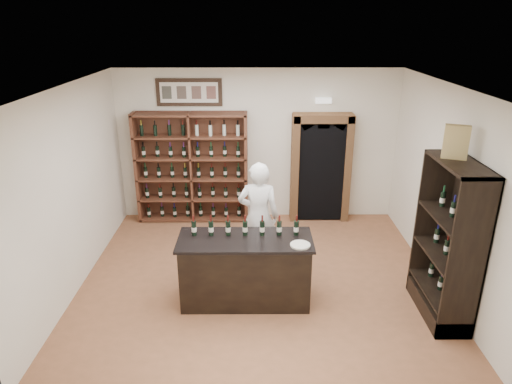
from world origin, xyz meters
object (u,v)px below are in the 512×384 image
wine_crate (456,142)px  side_cabinet (446,265)px  shopkeeper (259,216)px  wine_shelf (192,167)px  tasting_counter (245,271)px  counter_bottle_0 (194,228)px

wine_crate → side_cabinet: bearing=-48.1°
shopkeeper → wine_crate: size_ratio=4.23×
wine_shelf → tasting_counter: (1.10, -2.93, -0.61)m
tasting_counter → shopkeeper: shopkeeper is taller
tasting_counter → wine_crate: bearing=-2.8°
wine_shelf → counter_bottle_0: (0.38, -2.81, 0.01)m
tasting_counter → counter_bottle_0: 0.95m
wine_shelf → wine_crate: wine_crate is taller
tasting_counter → counter_bottle_0: bearing=170.5°
wine_shelf → shopkeeper: bearing=-56.5°
wine_shelf → shopkeeper: 2.36m
side_cabinet → counter_bottle_0: bearing=173.0°
tasting_counter → wine_crate: size_ratio=4.39×
wine_shelf → side_cabinet: same height
side_cabinet → shopkeeper: side_cabinet is taller
wine_shelf → wine_crate: bearing=-39.2°
side_cabinet → wine_crate: 1.67m
counter_bottle_0 → wine_crate: wine_crate is taller
shopkeeper → wine_crate: wine_crate is taller
tasting_counter → shopkeeper: (0.20, 0.97, 0.41)m
tasting_counter → counter_bottle_0: (-0.72, 0.12, 0.61)m
tasting_counter → counter_bottle_0: counter_bottle_0 is taller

